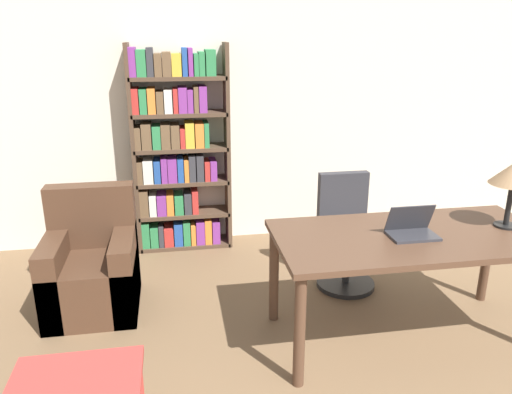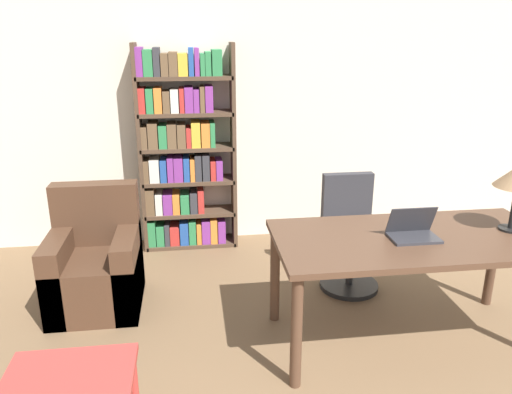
{
  "view_description": "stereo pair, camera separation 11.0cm",
  "coord_description": "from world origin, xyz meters",
  "px_view_note": "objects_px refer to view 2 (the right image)",
  "views": [
    {
      "loc": [
        -1.07,
        -0.34,
        2.05
      ],
      "look_at": [
        -0.55,
        2.69,
        1.03
      ],
      "focal_mm": 35.0,
      "sensor_mm": 36.0,
      "label": 1
    },
    {
      "loc": [
        -0.96,
        -0.35,
        2.05
      ],
      "look_at": [
        -0.55,
        2.69,
        1.03
      ],
      "focal_mm": 35.0,
      "sensor_mm": 36.0,
      "label": 2
    }
  ],
  "objects_px": {
    "laptop": "(413,231)",
    "armchair": "(96,268)",
    "office_chair": "(349,237)",
    "bookshelf": "(183,153)",
    "desk": "(412,249)"
  },
  "relations": [
    {
      "from": "office_chair",
      "to": "bookshelf",
      "type": "relative_size",
      "value": 0.48
    },
    {
      "from": "laptop",
      "to": "bookshelf",
      "type": "height_order",
      "value": "bookshelf"
    },
    {
      "from": "desk",
      "to": "armchair",
      "type": "bearing_deg",
      "value": 160.48
    },
    {
      "from": "armchair",
      "to": "bookshelf",
      "type": "distance_m",
      "value": 1.43
    },
    {
      "from": "desk",
      "to": "laptop",
      "type": "distance_m",
      "value": 0.14
    },
    {
      "from": "laptop",
      "to": "armchair",
      "type": "bearing_deg",
      "value": 159.84
    },
    {
      "from": "office_chair",
      "to": "armchair",
      "type": "xyz_separation_m",
      "value": [
        -2.04,
        -0.06,
        -0.12
      ]
    },
    {
      "from": "armchair",
      "to": "office_chair",
      "type": "bearing_deg",
      "value": 1.59
    },
    {
      "from": "armchair",
      "to": "bookshelf",
      "type": "relative_size",
      "value": 0.47
    },
    {
      "from": "desk",
      "to": "armchair",
      "type": "relative_size",
      "value": 1.97
    },
    {
      "from": "armchair",
      "to": "laptop",
      "type": "bearing_deg",
      "value": -20.16
    },
    {
      "from": "bookshelf",
      "to": "desk",
      "type": "bearing_deg",
      "value": -51.01
    },
    {
      "from": "office_chair",
      "to": "laptop",
      "type": "bearing_deg",
      "value": -81.38
    },
    {
      "from": "armchair",
      "to": "bookshelf",
      "type": "height_order",
      "value": "bookshelf"
    },
    {
      "from": "armchair",
      "to": "bookshelf",
      "type": "bearing_deg",
      "value": 57.33
    }
  ]
}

